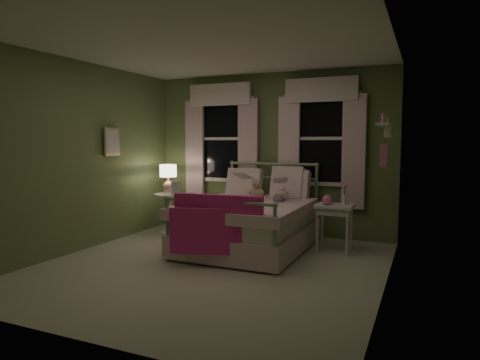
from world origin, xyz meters
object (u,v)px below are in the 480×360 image
at_px(bed, 250,222).
at_px(child_right, 279,180).
at_px(teddy_bear, 257,191).
at_px(table_lamp, 168,175).
at_px(child_left, 244,181).
at_px(nightstand_right, 335,212).
at_px(nightstand_left, 169,208).

relative_size(bed, child_right, 2.70).
xyz_separation_m(teddy_bear, table_lamp, (-1.61, 0.15, 0.16)).
xyz_separation_m(child_left, nightstand_right, (1.40, -0.12, -0.35)).
distance_m(nightstand_left, nightstand_right, 2.73).
bearing_deg(table_lamp, child_left, 0.47).
bearing_deg(nightstand_right, child_left, 175.26).
height_order(child_left, table_lamp, child_left).
bearing_deg(child_right, table_lamp, -11.90).
height_order(nightstand_left, table_lamp, table_lamp).
relative_size(teddy_bear, nightstand_right, 0.50).
bearing_deg(child_left, teddy_bear, 128.03).
height_order(bed, table_lamp, bed).
distance_m(bed, nightstand_right, 1.17).
relative_size(bed, nightstand_right, 3.18).
relative_size(child_left, child_right, 0.89).
xyz_separation_m(bed, nightstand_right, (1.11, 0.32, 0.17)).
relative_size(bed, teddy_bear, 6.39).
height_order(bed, child_left, child_left).
bearing_deg(table_lamp, nightstand_left, 45.00).
xyz_separation_m(teddy_bear, nightstand_left, (-1.61, 0.15, -0.37)).
relative_size(child_left, nightstand_right, 1.05).
bearing_deg(child_left, child_right, 157.52).
height_order(child_left, teddy_bear, child_left).
height_order(teddy_bear, table_lamp, table_lamp).
bearing_deg(child_left, bed, 100.94).
bearing_deg(child_right, teddy_bear, 17.26).
height_order(bed, nightstand_left, bed).
height_order(child_right, teddy_bear, child_right).
relative_size(bed, table_lamp, 4.52).
height_order(child_left, nightstand_right, child_left).
distance_m(child_right, table_lamp, 1.89).
height_order(bed, child_right, child_right).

